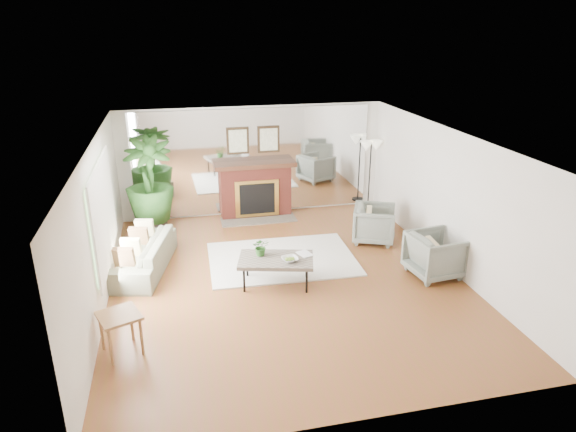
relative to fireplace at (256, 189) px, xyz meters
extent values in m
plane|color=brown|center=(0.00, -3.26, -0.66)|extent=(7.00, 7.00, 0.00)
cube|color=silver|center=(-2.99, -3.26, 0.59)|extent=(0.02, 7.00, 2.50)
cube|color=silver|center=(2.99, -3.26, 0.59)|extent=(0.02, 7.00, 2.50)
cube|color=silver|center=(0.00, 0.23, 0.59)|extent=(6.00, 0.02, 2.50)
cube|color=silver|center=(0.00, 0.21, 0.59)|extent=(5.40, 0.04, 2.40)
cube|color=#B2E09E|center=(-2.96, -2.86, 0.69)|extent=(0.04, 2.40, 1.50)
cube|color=maroon|center=(0.00, 0.02, -0.06)|extent=(1.60, 0.40, 1.20)
cube|color=gold|center=(0.00, -0.19, -0.18)|extent=(1.00, 0.04, 0.85)
cube|color=black|center=(0.00, -0.21, -0.18)|extent=(0.80, 0.04, 0.70)
cube|color=#6B6154|center=(0.00, -0.33, -0.64)|extent=(1.70, 0.55, 0.03)
cube|color=#472316|center=(0.00, 0.00, 0.56)|extent=(1.85, 0.46, 0.10)
cube|color=black|center=(-0.35, 0.17, 1.09)|extent=(0.50, 0.04, 0.60)
cube|color=black|center=(0.35, 0.17, 1.09)|extent=(0.50, 0.04, 0.60)
cube|color=silver|center=(0.09, -2.44, -0.64)|extent=(2.79, 2.03, 0.03)
cube|color=#6B6154|center=(-0.22, -3.40, -0.19)|extent=(1.39, 1.02, 0.06)
cylinder|color=black|center=(-0.79, -3.52, -0.44)|extent=(0.04, 0.04, 0.44)
cylinder|color=black|center=(0.22, -3.78, -0.44)|extent=(0.04, 0.04, 0.44)
cylinder|color=black|center=(-0.66, -3.02, -0.44)|extent=(0.04, 0.04, 0.44)
cylinder|color=black|center=(0.35, -3.27, -0.44)|extent=(0.04, 0.04, 0.44)
imported|color=gray|center=(-2.45, -2.29, -0.36)|extent=(1.23, 2.15, 0.59)
imported|color=gray|center=(2.12, -1.99, -0.28)|extent=(1.09, 1.07, 0.76)
imported|color=gray|center=(2.60, -3.66, -0.26)|extent=(0.96, 0.94, 0.79)
cube|color=olive|center=(-2.65, -4.81, -0.09)|extent=(0.67, 0.67, 0.04)
cylinder|color=olive|center=(-2.77, -5.08, -0.38)|extent=(0.04, 0.04, 0.56)
cylinder|color=olive|center=(-2.38, -4.93, -0.38)|extent=(0.04, 0.04, 0.56)
cylinder|color=olive|center=(-2.92, -4.70, -0.38)|extent=(0.04, 0.04, 0.56)
cylinder|color=olive|center=(-2.53, -4.54, -0.38)|extent=(0.04, 0.04, 0.56)
cylinder|color=#29231E|center=(-2.31, -0.55, -0.45)|extent=(0.60, 0.60, 0.43)
imported|color=#2F5B21|center=(-2.31, -0.55, 0.52)|extent=(0.99, 0.99, 1.76)
cylinder|color=black|center=(2.70, -0.16, -0.64)|extent=(0.28, 0.28, 0.04)
cylinder|color=black|center=(2.70, -0.16, 0.14)|extent=(0.03, 0.03, 1.61)
cone|color=beige|center=(2.58, -0.16, 0.90)|extent=(0.30, 0.30, 0.22)
cone|color=beige|center=(2.82, -0.16, 0.90)|extent=(0.30, 0.30, 0.22)
imported|color=#2F5B21|center=(-0.44, -3.22, 0.00)|extent=(0.31, 0.28, 0.32)
imported|color=olive|center=(-0.02, -3.56, -0.12)|extent=(0.31, 0.31, 0.07)
imported|color=olive|center=(0.20, -3.39, -0.15)|extent=(0.28, 0.33, 0.02)
camera|label=1|loc=(-1.76, -11.09, 3.60)|focal=32.00mm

